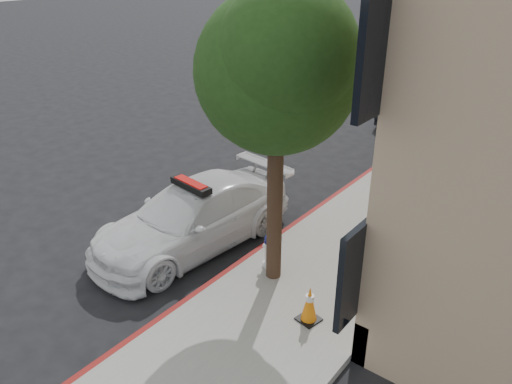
{
  "coord_description": "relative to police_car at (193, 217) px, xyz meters",
  "views": [
    {
      "loc": [
        7.73,
        -8.81,
        6.1
      ],
      "look_at": [
        1.34,
        -0.56,
        1.0
      ],
      "focal_mm": 35.0,
      "sensor_mm": 36.0,
      "label": 1
    }
  ],
  "objects": [
    {
      "name": "parked_car_far",
      "position": [
        0.56,
        15.91,
        -0.07
      ],
      "size": [
        1.72,
        4.05,
        1.3
      ],
      "primitive_type": "imported",
      "rotation": [
        0.0,
        0.0,
        0.09
      ],
      "color": "black",
      "rests_on": "ground"
    },
    {
      "name": "police_car",
      "position": [
        0.0,
        0.0,
        0.0
      ],
      "size": [
        2.59,
        5.15,
        1.58
      ],
      "rotation": [
        0.0,
        0.0,
        -0.12
      ],
      "color": "white",
      "rests_on": "ground"
    },
    {
      "name": "traffic_cone",
      "position": [
        3.55,
        -0.76,
        -0.22
      ],
      "size": [
        0.43,
        0.43,
        0.71
      ],
      "rotation": [
        0.0,
        0.0,
        -0.19
      ],
      "color": "black",
      "rests_on": "sidewalk"
    },
    {
      "name": "ground",
      "position": [
        -0.64,
        1.96,
        -0.72
      ],
      "size": [
        120.0,
        120.0,
        0.0
      ],
      "primitive_type": "plane",
      "color": "black",
      "rests_on": "ground"
    },
    {
      "name": "tree_near",
      "position": [
        2.29,
        -0.05,
        3.55
      ],
      "size": [
        2.92,
        2.82,
        5.62
      ],
      "color": "black",
      "rests_on": "sidewalk"
    },
    {
      "name": "sidewalk",
      "position": [
        2.96,
        11.96,
        -0.64
      ],
      "size": [
        3.2,
        50.0,
        0.15
      ],
      "primitive_type": "cube",
      "color": "gray",
      "rests_on": "ground"
    },
    {
      "name": "fire_hydrant",
      "position": [
        2.0,
        0.18,
        -0.21
      ],
      "size": [
        0.31,
        0.28,
        0.74
      ],
      "rotation": [
        0.0,
        0.0,
        0.1
      ],
      "color": "silver",
      "rests_on": "sidewalk"
    },
    {
      "name": "curb_strip",
      "position": [
        1.42,
        11.96,
        -0.64
      ],
      "size": [
        0.12,
        50.0,
        0.15
      ],
      "primitive_type": "cube",
      "color": "maroon",
      "rests_on": "ground"
    },
    {
      "name": "tree_mid",
      "position": [
        2.29,
        7.95,
        3.44
      ],
      "size": [
        2.77,
        2.64,
        5.43
      ],
      "color": "black",
      "rests_on": "sidewalk"
    },
    {
      "name": "parked_car_mid",
      "position": [
        0.56,
        12.06,
        0.07
      ],
      "size": [
        2.09,
        4.74,
        1.59
      ],
      "primitive_type": "imported",
      "rotation": [
        0.0,
        0.0,
        -0.05
      ],
      "color": "black",
      "rests_on": "ground"
    }
  ]
}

